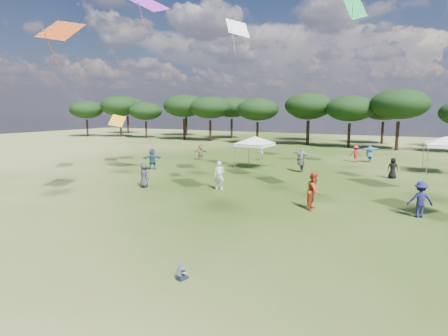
# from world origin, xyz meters

# --- Properties ---
(ground) EXTENTS (140.00, 140.00, 0.00)m
(ground) POSITION_xyz_m (0.00, 0.00, 0.00)
(ground) COLOR #364D17
(ground) RESTS_ON ground
(tree_line) EXTENTS (108.78, 17.63, 7.77)m
(tree_line) POSITION_xyz_m (2.39, 47.41, 5.42)
(tree_line) COLOR black
(tree_line) RESTS_ON ground
(tent_left) EXTENTS (5.46, 5.46, 3.06)m
(tent_left) POSITION_xyz_m (-6.78, 22.87, 2.63)
(tent_left) COLOR gray
(tent_left) RESTS_ON ground
(tent_right) EXTENTS (5.82, 5.82, 3.25)m
(tent_right) POSITION_xyz_m (7.64, 27.46, 2.83)
(tent_right) COLOR gray
(tent_right) RESTS_ON ground
(toddler) EXTENTS (0.34, 0.37, 0.47)m
(toddler) POSITION_xyz_m (-0.23, 1.96, 0.21)
(toddler) COLOR #151D31
(toddler) RESTS_ON ground
(festival_crowd) EXTENTS (28.10, 20.82, 1.93)m
(festival_crowd) POSITION_xyz_m (-1.98, 21.47, 0.87)
(festival_crowd) COLOR silver
(festival_crowd) RESTS_ON ground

